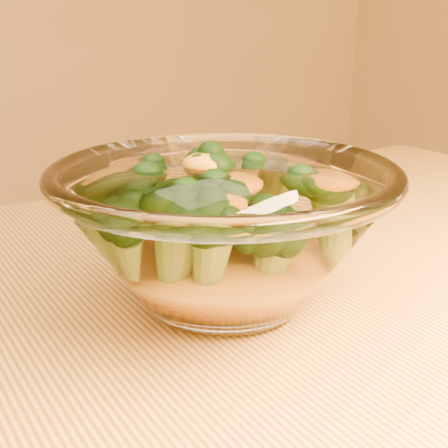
{
  "coord_description": "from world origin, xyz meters",
  "views": [
    {
      "loc": [
        -0.18,
        -0.3,
        0.96
      ],
      "look_at": [
        0.04,
        0.06,
        0.81
      ],
      "focal_mm": 50.0,
      "sensor_mm": 36.0,
      "label": 1
    }
  ],
  "objects": [
    {
      "name": "glass_bowl",
      "position": [
        0.04,
        0.06,
        0.81
      ],
      "size": [
        0.25,
        0.25,
        0.11
      ],
      "color": "white",
      "rests_on": "table"
    },
    {
      "name": "cheese_sauce",
      "position": [
        0.04,
        0.06,
        0.78
      ],
      "size": [
        0.13,
        0.13,
        0.04
      ],
      "primitive_type": "ellipsoid",
      "color": "orange",
      "rests_on": "glass_bowl"
    },
    {
      "name": "broccoli_heap",
      "position": [
        0.03,
        0.07,
        0.82
      ],
      "size": [
        0.16,
        0.15,
        0.08
      ],
      "color": "black",
      "rests_on": "cheese_sauce"
    }
  ]
}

